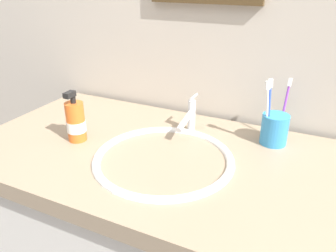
{
  "coord_description": "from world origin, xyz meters",
  "views": [
    {
      "loc": [
        0.38,
        -0.75,
        1.36
      ],
      "look_at": [
        0.02,
        -0.0,
        0.98
      ],
      "focal_mm": 35.75,
      "sensor_mm": 36.0,
      "label": 1
    }
  ],
  "objects_px": {
    "toothbrush_blue": "(269,108)",
    "soap_dispenser": "(76,122)",
    "faucet": "(189,117)",
    "toothbrush_purple": "(285,105)",
    "toothbrush_white": "(267,109)",
    "toothbrush_cup": "(274,129)"
  },
  "relations": [
    {
      "from": "toothbrush_cup",
      "to": "toothbrush_white",
      "type": "relative_size",
      "value": 0.48
    },
    {
      "from": "toothbrush_cup",
      "to": "toothbrush_blue",
      "type": "distance_m",
      "value": 0.08
    },
    {
      "from": "toothbrush_cup",
      "to": "toothbrush_white",
      "type": "xyz_separation_m",
      "value": [
        -0.03,
        -0.02,
        0.07
      ]
    },
    {
      "from": "toothbrush_cup",
      "to": "toothbrush_blue",
      "type": "xyz_separation_m",
      "value": [
        -0.02,
        -0.02,
        0.07
      ]
    },
    {
      "from": "faucet",
      "to": "toothbrush_purple",
      "type": "xyz_separation_m",
      "value": [
        0.27,
        0.09,
        0.05
      ]
    },
    {
      "from": "faucet",
      "to": "toothbrush_white",
      "type": "height_order",
      "value": "toothbrush_white"
    },
    {
      "from": "faucet",
      "to": "toothbrush_white",
      "type": "xyz_separation_m",
      "value": [
        0.23,
        0.02,
        0.06
      ]
    },
    {
      "from": "toothbrush_white",
      "to": "soap_dispenser",
      "type": "xyz_separation_m",
      "value": [
        -0.52,
        -0.22,
        -0.05
      ]
    },
    {
      "from": "toothbrush_white",
      "to": "toothbrush_blue",
      "type": "height_order",
      "value": "toothbrush_blue"
    },
    {
      "from": "toothbrush_cup",
      "to": "soap_dispenser",
      "type": "distance_m",
      "value": 0.6
    },
    {
      "from": "toothbrush_blue",
      "to": "soap_dispenser",
      "type": "relative_size",
      "value": 1.24
    },
    {
      "from": "faucet",
      "to": "toothbrush_blue",
      "type": "xyz_separation_m",
      "value": [
        0.24,
        0.02,
        0.06
      ]
    },
    {
      "from": "faucet",
      "to": "toothbrush_purple",
      "type": "bearing_deg",
      "value": 18.96
    },
    {
      "from": "faucet",
      "to": "toothbrush_white",
      "type": "distance_m",
      "value": 0.24
    },
    {
      "from": "faucet",
      "to": "toothbrush_cup",
      "type": "height_order",
      "value": "faucet"
    },
    {
      "from": "soap_dispenser",
      "to": "toothbrush_blue",
      "type": "bearing_deg",
      "value": 22.54
    },
    {
      "from": "faucet",
      "to": "soap_dispenser",
      "type": "relative_size",
      "value": 0.92
    },
    {
      "from": "toothbrush_purple",
      "to": "toothbrush_white",
      "type": "bearing_deg",
      "value": -119.0
    },
    {
      "from": "faucet",
      "to": "toothbrush_blue",
      "type": "bearing_deg",
      "value": 5.95
    },
    {
      "from": "toothbrush_blue",
      "to": "toothbrush_purple",
      "type": "distance_m",
      "value": 0.08
    },
    {
      "from": "toothbrush_blue",
      "to": "soap_dispenser",
      "type": "height_order",
      "value": "toothbrush_blue"
    },
    {
      "from": "toothbrush_purple",
      "to": "toothbrush_blue",
      "type": "bearing_deg",
      "value": -117.27
    }
  ]
}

